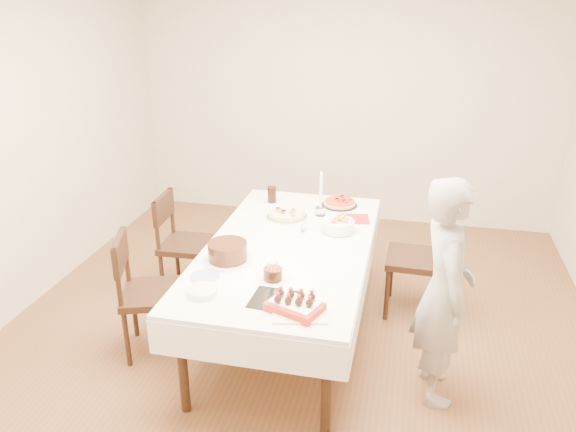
% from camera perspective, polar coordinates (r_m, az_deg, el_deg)
% --- Properties ---
extents(floor, '(5.00, 5.00, 0.00)m').
position_cam_1_polar(floor, '(4.32, 0.70, -12.40)').
color(floor, brown).
rests_on(floor, ground).
extents(wall_back, '(4.50, 0.04, 2.70)m').
position_cam_1_polar(wall_back, '(6.11, 5.83, 11.85)').
color(wall_back, beige).
rests_on(wall_back, floor).
extents(wall_left, '(0.04, 5.00, 2.70)m').
position_cam_1_polar(wall_left, '(4.71, -27.25, 6.24)').
color(wall_left, beige).
rests_on(wall_left, floor).
extents(dining_table, '(1.32, 2.23, 0.75)m').
position_cam_1_polar(dining_table, '(4.17, 0.00, -7.65)').
color(dining_table, silver).
rests_on(dining_table, floor).
extents(chair_right_savory, '(0.49, 0.49, 0.93)m').
position_cam_1_polar(chair_right_savory, '(4.54, 12.79, -4.27)').
color(chair_right_savory, black).
rests_on(chair_right_savory, floor).
extents(chair_left_savory, '(0.47, 0.47, 0.89)m').
position_cam_1_polar(chair_left_savory, '(4.79, -10.15, -2.88)').
color(chair_left_savory, black).
rests_on(chair_left_savory, floor).
extents(chair_left_dessert, '(0.59, 0.59, 0.91)m').
position_cam_1_polar(chair_left_dessert, '(4.09, -13.51, -7.69)').
color(chair_left_dessert, black).
rests_on(chair_left_dessert, floor).
extents(person, '(0.45, 0.59, 1.47)m').
position_cam_1_polar(person, '(3.57, 15.58, -7.45)').
color(person, '#9D9894').
rests_on(person, floor).
extents(pizza_white, '(0.40, 0.40, 0.04)m').
position_cam_1_polar(pizza_white, '(4.46, -0.12, 0.13)').
color(pizza_white, beige).
rests_on(pizza_white, dining_table).
extents(pizza_pepperoni, '(0.34, 0.34, 0.04)m').
position_cam_1_polar(pizza_pepperoni, '(4.72, 5.27, 1.32)').
color(pizza_pepperoni, red).
rests_on(pizza_pepperoni, dining_table).
extents(red_placemat, '(0.24, 0.24, 0.01)m').
position_cam_1_polar(red_placemat, '(4.47, 6.87, -0.31)').
color(red_placemat, '#B21E1E').
rests_on(red_placemat, dining_table).
extents(pasta_bowl, '(0.29, 0.29, 0.08)m').
position_cam_1_polar(pasta_bowl, '(4.21, 5.09, -0.96)').
color(pasta_bowl, white).
rests_on(pasta_bowl, dining_table).
extents(taper_candle, '(0.08, 0.08, 0.37)m').
position_cam_1_polar(taper_candle, '(4.45, 3.37, 2.30)').
color(taper_candle, white).
rests_on(taper_candle, dining_table).
extents(shaker_pair, '(0.10, 0.10, 0.09)m').
position_cam_1_polar(shaker_pair, '(4.20, 1.53, -1.00)').
color(shaker_pair, white).
rests_on(shaker_pair, dining_table).
extents(cola_glass, '(0.09, 0.09, 0.14)m').
position_cam_1_polar(cola_glass, '(4.75, -1.65, 2.18)').
color(cola_glass, black).
rests_on(cola_glass, dining_table).
extents(layer_cake, '(0.36, 0.36, 0.13)m').
position_cam_1_polar(layer_cake, '(3.77, -6.15, -3.64)').
color(layer_cake, '#371B0D').
rests_on(layer_cake, dining_table).
extents(cake_board, '(0.27, 0.27, 0.01)m').
position_cam_1_polar(cake_board, '(3.34, -1.52, -8.49)').
color(cake_board, black).
rests_on(cake_board, dining_table).
extents(birthday_cake, '(0.15, 0.15, 0.13)m').
position_cam_1_polar(birthday_cake, '(3.52, -1.55, -5.35)').
color(birthday_cake, '#3A1E10').
rests_on(birthday_cake, dining_table).
extents(strawberry_box, '(0.35, 0.30, 0.08)m').
position_cam_1_polar(strawberry_box, '(3.22, 0.69, -9.05)').
color(strawberry_box, '#B01E14').
rests_on(strawberry_box, dining_table).
extents(box_lid, '(0.34, 0.27, 0.03)m').
position_cam_1_polar(box_lid, '(3.20, 1.21, -9.99)').
color(box_lid, beige).
rests_on(box_lid, dining_table).
extents(plate_stack, '(0.20, 0.20, 0.04)m').
position_cam_1_polar(plate_stack, '(3.42, -8.69, -7.57)').
color(plate_stack, white).
rests_on(plate_stack, dining_table).
extents(china_plate, '(0.22, 0.22, 0.01)m').
position_cam_1_polar(china_plate, '(3.62, -8.44, -6.08)').
color(china_plate, white).
rests_on(china_plate, dining_table).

